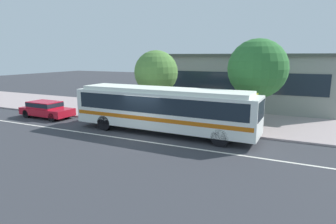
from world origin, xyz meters
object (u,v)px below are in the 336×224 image
sedan_behind_bus (46,109)px  street_tree_mid_block (258,69)px  bus_stop_sign (256,108)px  street_tree_near_stop (156,73)px  pedestrian_walking_along_curb (224,116)px  transit_bus (163,107)px  pedestrian_waiting_near_sign (191,109)px  pedestrian_standing_by_tree (242,113)px

sedan_behind_bus → street_tree_mid_block: (15.57, 3.92, 3.29)m
bus_stop_sign → street_tree_near_stop: 8.45m
sedan_behind_bus → pedestrian_walking_along_curb: (14.04, 1.53, 0.40)m
transit_bus → pedestrian_walking_along_curb: 3.95m
street_tree_near_stop → street_tree_mid_block: size_ratio=0.88×
pedestrian_waiting_near_sign → pedestrian_walking_along_curb: (2.85, -1.49, 0.05)m
pedestrian_standing_by_tree → pedestrian_walking_along_curb: bearing=-118.1°
pedestrian_standing_by_tree → street_tree_near_stop: (-6.82, 0.67, 2.50)m
pedestrian_standing_by_tree → transit_bus: bearing=-142.5°
pedestrian_standing_by_tree → street_tree_mid_block: street_tree_mid_block is taller
pedestrian_walking_along_curb → pedestrian_waiting_near_sign: bearing=152.5°
bus_stop_sign → street_tree_mid_block: bearing=98.8°
pedestrian_walking_along_curb → street_tree_near_stop: size_ratio=0.33×
pedestrian_waiting_near_sign → sedan_behind_bus: bearing=-164.9°
bus_stop_sign → pedestrian_standing_by_tree: bearing=125.0°
sedan_behind_bus → pedestrian_waiting_near_sign: pedestrian_waiting_near_sign is taller
pedestrian_waiting_near_sign → bus_stop_sign: (4.76, -1.58, 0.67)m
pedestrian_waiting_near_sign → street_tree_mid_block: (4.38, 0.90, 2.93)m
transit_bus → street_tree_near_stop: bearing=122.8°
street_tree_near_stop → bus_stop_sign: bearing=-15.9°
pedestrian_walking_along_curb → bus_stop_sign: size_ratio=0.67×
street_tree_near_stop → pedestrian_waiting_near_sign: bearing=-12.1°
street_tree_near_stop → sedan_behind_bus: bearing=-155.3°
pedestrian_standing_by_tree → bus_stop_sign: bearing=-55.0°
street_tree_mid_block → street_tree_near_stop: bearing=-178.3°
sedan_behind_bus → pedestrian_standing_by_tree: pedestrian_standing_by_tree is taller
street_tree_near_stop → transit_bus: bearing=-57.2°
pedestrian_walking_along_curb → bus_stop_sign: bearing=-2.8°
transit_bus → street_tree_near_stop: 5.06m
sedan_behind_bus → transit_bus: bearing=-1.3°
pedestrian_waiting_near_sign → pedestrian_walking_along_curb: 3.21m
sedan_behind_bus → pedestrian_walking_along_curb: size_ratio=2.58×
sedan_behind_bus → pedestrian_standing_by_tree: size_ratio=2.69×
pedestrian_waiting_near_sign → street_tree_near_stop: bearing=167.9°
sedan_behind_bus → pedestrian_walking_along_curb: pedestrian_walking_along_curb is taller
bus_stop_sign → street_tree_mid_block: 3.38m
pedestrian_waiting_near_sign → bus_stop_sign: bus_stop_sign is taller
sedan_behind_bus → bus_stop_sign: bus_stop_sign is taller
street_tree_near_stop → street_tree_mid_block: (7.55, 0.23, 0.42)m
sedan_behind_bus → street_tree_near_stop: 9.29m
transit_bus → pedestrian_waiting_near_sign: bearing=79.0°
transit_bus → pedestrian_standing_by_tree: bearing=37.5°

